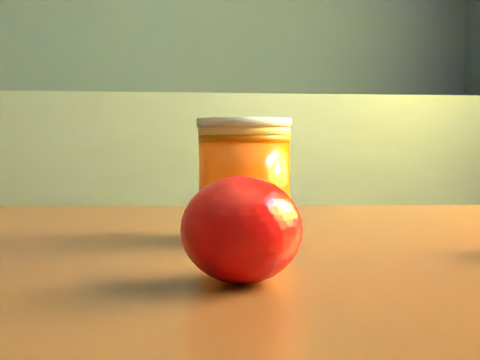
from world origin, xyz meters
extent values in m
cube|color=#602B18|center=(0.83, -0.01, 0.68)|extent=(1.00, 0.75, 0.04)
cylinder|color=#E04004|center=(0.73, 0.03, 0.74)|extent=(0.07, 0.07, 0.08)
cylinder|color=#E9BA5F|center=(0.73, 0.03, 0.78)|extent=(0.07, 0.07, 0.01)
cylinder|color=silver|center=(0.73, 0.03, 0.79)|extent=(0.07, 0.07, 0.00)
ellipsoid|color=red|center=(0.71, -0.13, 0.73)|extent=(0.07, 0.07, 0.06)
camera|label=1|loc=(0.66, -0.47, 0.77)|focal=50.00mm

